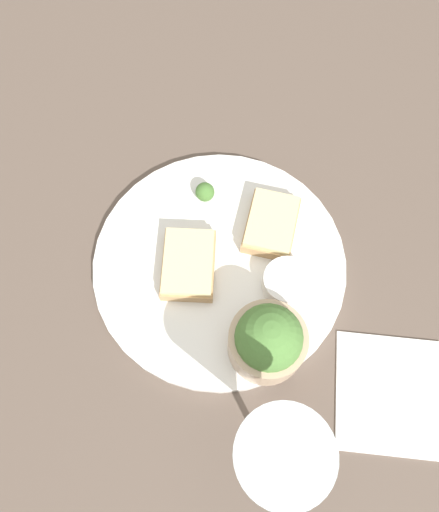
{
  "coord_description": "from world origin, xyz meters",
  "views": [
    {
      "loc": [
        0.24,
        -0.05,
        0.63
      ],
      "look_at": [
        0.0,
        0.0,
        0.03
      ],
      "focal_mm": 35.0,
      "sensor_mm": 36.0,
      "label": 1
    }
  ],
  "objects_px": {
    "cheese_toast_near": "(189,267)",
    "napkin": "(390,394)",
    "sauce_ramekin": "(287,282)",
    "salad_bowl": "(268,340)",
    "cheese_toast_far": "(271,224)",
    "wine_glass": "(279,456)"
  },
  "relations": [
    {
      "from": "napkin",
      "to": "salad_bowl",
      "type": "bearing_deg",
      "value": -121.18
    },
    {
      "from": "salad_bowl",
      "to": "sauce_ramekin",
      "type": "relative_size",
      "value": 1.51
    },
    {
      "from": "cheese_toast_near",
      "to": "sauce_ramekin",
      "type": "bearing_deg",
      "value": 68.54
    },
    {
      "from": "wine_glass",
      "to": "salad_bowl",
      "type": "bearing_deg",
      "value": 168.39
    },
    {
      "from": "cheese_toast_far",
      "to": "wine_glass",
      "type": "bearing_deg",
      "value": -14.18
    },
    {
      "from": "salad_bowl",
      "to": "cheese_toast_near",
      "type": "xyz_separation_m",
      "value": [
        -0.12,
        -0.07,
        -0.03
      ]
    },
    {
      "from": "cheese_toast_far",
      "to": "napkin",
      "type": "distance_m",
      "value": 0.26
    },
    {
      "from": "salad_bowl",
      "to": "sauce_ramekin",
      "type": "distance_m",
      "value": 0.09
    },
    {
      "from": "salad_bowl",
      "to": "cheese_toast_near",
      "type": "distance_m",
      "value": 0.14
    },
    {
      "from": "salad_bowl",
      "to": "napkin",
      "type": "height_order",
      "value": "salad_bowl"
    },
    {
      "from": "sauce_ramekin",
      "to": "wine_glass",
      "type": "distance_m",
      "value": 0.23
    },
    {
      "from": "sauce_ramekin",
      "to": "cheese_toast_near",
      "type": "xyz_separation_m",
      "value": [
        -0.05,
        -0.12,
        -0.0
      ]
    },
    {
      "from": "cheese_toast_far",
      "to": "napkin",
      "type": "bearing_deg",
      "value": 20.85
    },
    {
      "from": "wine_glass",
      "to": "napkin",
      "type": "xyz_separation_m",
      "value": [
        -0.04,
        0.16,
        -0.12
      ]
    },
    {
      "from": "salad_bowl",
      "to": "sauce_ramekin",
      "type": "height_order",
      "value": "salad_bowl"
    },
    {
      "from": "cheese_toast_far",
      "to": "napkin",
      "type": "relative_size",
      "value": 0.62
    },
    {
      "from": "cheese_toast_near",
      "to": "napkin",
      "type": "height_order",
      "value": "cheese_toast_near"
    },
    {
      "from": "wine_glass",
      "to": "cheese_toast_far",
      "type": "bearing_deg",
      "value": 165.82
    },
    {
      "from": "salad_bowl",
      "to": "cheese_toast_far",
      "type": "height_order",
      "value": "salad_bowl"
    },
    {
      "from": "sauce_ramekin",
      "to": "cheese_toast_far",
      "type": "distance_m",
      "value": 0.09
    },
    {
      "from": "cheese_toast_near",
      "to": "cheese_toast_far",
      "type": "distance_m",
      "value": 0.13
    },
    {
      "from": "sauce_ramekin",
      "to": "cheese_toast_near",
      "type": "relative_size",
      "value": 0.57
    }
  ]
}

